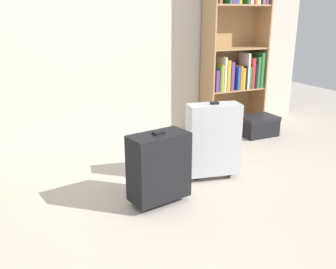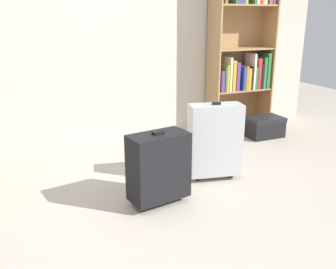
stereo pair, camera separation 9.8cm
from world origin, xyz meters
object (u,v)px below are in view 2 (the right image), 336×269
at_px(bookshelf, 243,43).
at_px(suitcase_black, 159,167).
at_px(suitcase_silver, 215,140).
at_px(storage_box, 264,126).

distance_m(bookshelf, suitcase_black, 2.44).
bearing_deg(bookshelf, suitcase_black, -139.15).
bearing_deg(suitcase_silver, bookshelf, 48.96).
height_order(suitcase_silver, suitcase_black, suitcase_silver).
bearing_deg(suitcase_silver, suitcase_black, -159.57).
distance_m(storage_box, suitcase_black, 2.13).
height_order(storage_box, suitcase_silver, suitcase_silver).
height_order(bookshelf, suitcase_silver, bookshelf).
distance_m(suitcase_silver, suitcase_black, 0.68).
bearing_deg(storage_box, suitcase_silver, -144.88).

